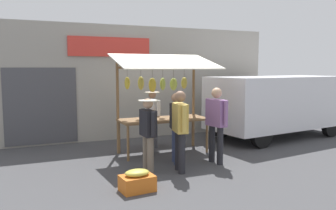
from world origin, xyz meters
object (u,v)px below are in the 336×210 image
at_px(vendor_with_sunhat, 152,114).
at_px(shopper_in_grey_tee, 176,123).
at_px(shopper_with_shopping_bag, 180,125).
at_px(produce_crate_near, 137,181).
at_px(shopper_with_ponytail, 216,119).
at_px(parked_van, 274,101).
at_px(shopper_in_striped_shirt, 148,130).
at_px(market_stall, 163,91).

bearing_deg(vendor_with_sunhat, shopper_in_grey_tee, -14.54).
bearing_deg(shopper_with_shopping_bag, produce_crate_near, 131.95).
bearing_deg(vendor_with_sunhat, shopper_with_ponytail, 8.09).
distance_m(shopper_in_grey_tee, parked_van, 4.19).
height_order(vendor_with_sunhat, shopper_in_striped_shirt, vendor_with_sunhat).
relative_size(shopper_in_grey_tee, parked_van, 0.35).
xyz_separation_m(market_stall, shopper_in_striped_shirt, (0.90, 1.40, -0.68)).
distance_m(shopper_with_shopping_bag, shopper_in_striped_shirt, 0.66).
distance_m(vendor_with_sunhat, shopper_in_grey_tee, 1.73).
height_order(market_stall, shopper_in_striped_shirt, market_stall).
distance_m(shopper_with_shopping_bag, shopper_with_ponytail, 1.06).
xyz_separation_m(shopper_in_grey_tee, shopper_in_striped_shirt, (0.80, 0.38, -0.03)).
height_order(vendor_with_sunhat, shopper_with_shopping_bag, shopper_with_shopping_bag).
relative_size(vendor_with_sunhat, parked_van, 0.33).
distance_m(shopper_with_ponytail, parked_van, 3.58).
bearing_deg(shopper_in_grey_tee, vendor_with_sunhat, 11.23).
relative_size(shopper_in_striped_shirt, parked_van, 0.33).
height_order(shopper_in_striped_shirt, parked_van, parked_van).
bearing_deg(shopper_in_striped_shirt, produce_crate_near, 148.98).
bearing_deg(shopper_in_grey_tee, market_stall, 8.61).
xyz_separation_m(shopper_with_shopping_bag, shopper_with_ponytail, (-1.03, -0.27, 0.02)).
bearing_deg(shopper_with_ponytail, produce_crate_near, 105.60).
bearing_deg(shopper_with_shopping_bag, shopper_with_ponytail, -64.95).
xyz_separation_m(shopper_with_ponytail, produce_crate_near, (2.20, 1.00, -0.82)).
bearing_deg(market_stall, shopper_with_ponytail, 117.92).
bearing_deg(shopper_in_striped_shirt, shopper_in_grey_tee, -65.92).
height_order(vendor_with_sunhat, shopper_with_ponytail, shopper_with_ponytail).
bearing_deg(shopper_with_ponytail, market_stall, 19.09).
xyz_separation_m(shopper_with_shopping_bag, shopper_in_grey_tee, (-0.20, -0.62, -0.06)).
xyz_separation_m(market_stall, shopper_with_ponytail, (-0.73, 1.38, -0.57)).
relative_size(market_stall, parked_van, 0.54).
distance_m(market_stall, shopper_with_ponytail, 1.66).
height_order(shopper_with_ponytail, shopper_in_striped_shirt, shopper_with_ponytail).
bearing_deg(parked_van, market_stall, -1.55).
distance_m(market_stall, parked_van, 3.88).
bearing_deg(shopper_with_ponytail, parked_van, -69.19).
height_order(vendor_with_sunhat, shopper_in_grey_tee, shopper_in_grey_tee).
xyz_separation_m(shopper_in_grey_tee, produce_crate_near, (1.36, 1.35, -0.74)).
bearing_deg(market_stall, shopper_with_shopping_bag, 79.86).
distance_m(shopper_in_grey_tee, produce_crate_near, 2.05).
height_order(shopper_with_ponytail, produce_crate_near, shopper_with_ponytail).
height_order(parked_van, produce_crate_near, parked_van).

